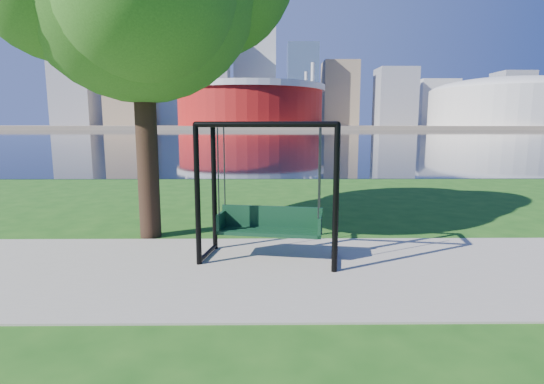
{
  "coord_description": "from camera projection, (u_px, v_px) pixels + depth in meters",
  "views": [
    {
      "loc": [
        -0.23,
        -7.5,
        2.49
      ],
      "look_at": [
        -0.15,
        0.0,
        1.3
      ],
      "focal_mm": 28.0,
      "sensor_mm": 36.0,
      "label": 1
    }
  ],
  "objects": [
    {
      "name": "stadium",
      "position": [
        250.0,
        104.0,
        237.57
      ],
      "size": [
        83.0,
        83.0,
        32.0
      ],
      "color": "maroon",
      "rests_on": "far_bank"
    },
    {
      "name": "swing",
      "position": [
        270.0,
        195.0,
        7.71
      ],
      "size": [
        2.64,
        1.49,
        2.55
      ],
      "rotation": [
        0.0,
        0.0,
        -0.18
      ],
      "color": "black",
      "rests_on": "ground"
    },
    {
      "name": "arena",
      "position": [
        507.0,
        101.0,
        238.74
      ],
      "size": [
        84.0,
        84.0,
        26.56
      ],
      "color": "beige",
      "rests_on": "far_bank"
    },
    {
      "name": "skyline",
      "position": [
        262.0,
        80.0,
        317.58
      ],
      "size": [
        392.0,
        66.0,
        96.5
      ],
      "color": "gray",
      "rests_on": "far_bank"
    },
    {
      "name": "ground",
      "position": [
        280.0,
        262.0,
        7.8
      ],
      "size": [
        900.0,
        900.0,
        0.0
      ],
      "primitive_type": "plane",
      "color": "#1E5114",
      "rests_on": "ground"
    },
    {
      "name": "river",
      "position": [
        269.0,
        135.0,
        108.54
      ],
      "size": [
        900.0,
        180.0,
        0.02
      ],
      "primitive_type": "cube",
      "color": "black",
      "rests_on": "ground"
    },
    {
      "name": "path",
      "position": [
        281.0,
        270.0,
        7.31
      ],
      "size": [
        120.0,
        4.0,
        0.03
      ],
      "primitive_type": "cube",
      "color": "#9E937F",
      "rests_on": "ground"
    },
    {
      "name": "far_bank",
      "position": [
        268.0,
        127.0,
        309.86
      ],
      "size": [
        900.0,
        228.0,
        2.0
      ],
      "primitive_type": "cube",
      "color": "#937F60",
      "rests_on": "ground"
    }
  ]
}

